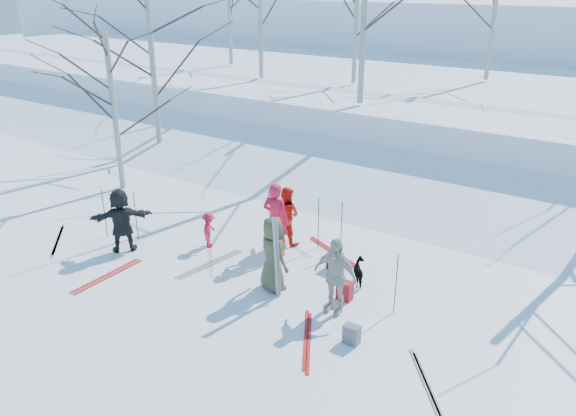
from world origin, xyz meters
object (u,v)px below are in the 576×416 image
Objects in this scene: dog at (360,272)px; skier_red_north at (276,219)px; backpack_grey at (352,334)px; backpack_dark at (335,261)px; backpack_red at (345,290)px; skier_olive_center at (273,254)px; skier_red_seated at (209,230)px; skier_redor_behind at (286,216)px; skier_grey_west at (121,220)px; skier_cream_east at (335,276)px.

skier_red_north is at bearing -44.42° from dog.
backpack_grey is 2.89m from backpack_dark.
dog reaches higher than backpack_dark.
skier_red_north is 4.39× the size of backpack_red.
skier_olive_center is 2.68m from skier_red_seated.
skier_redor_behind is 3.99× the size of backpack_grey.
skier_red_seated is 2.30× the size of backpack_dark.
backpack_grey is (2.36, -0.80, -0.65)m from skier_olive_center.
dog is 0.78m from backpack_red.
skier_olive_center reaches higher than backpack_red.
skier_grey_west reaches higher than backpack_dark.
skier_cream_east is (4.07, -0.82, 0.36)m from skier_red_seated.
skier_redor_behind reaches higher than backpack_red.
skier_red_seated is (-1.47, -1.27, -0.30)m from skier_redor_behind.
skier_red_seated is at bearing 169.47° from skier_cream_east.
skier_red_north reaches higher than skier_redor_behind.
backpack_red is 1.05× the size of backpack_dark.
skier_grey_west is at bearing 177.93° from backpack_grey.
skier_cream_east is 0.80m from backpack_red.
skier_red_north reaches higher than backpack_dark.
skier_olive_center is at bearing 161.26° from backpack_grey.
skier_redor_behind is 0.93× the size of skier_grey_west.
dog is at bearing 161.51° from skier_redor_behind.
skier_olive_center is at bearing -0.04° from dog.
skier_redor_behind is 3.06m from backpack_red.
skier_red_seated is at bearing 13.68° from skier_red_north.
skier_grey_west reaches higher than backpack_grey.
backpack_grey is at bearing -54.12° from backpack_dark.
backpack_dark is at bearing 128.52° from backpack_red.
skier_redor_behind is 1.96m from skier_red_seated.
skier_grey_west is 4.27× the size of backpack_grey.
skier_cream_east reaches higher than skier_red_seated.
skier_red_north is 4.85× the size of backpack_grey.
dog is 1.55× the size of backpack_red.
backpack_red is (2.44, -0.93, -0.71)m from skier_red_north.
skier_cream_east is at bearing -86.05° from backpack_red.
dog is (2.53, -0.79, -0.48)m from skier_redor_behind.
backpack_red is at bearing 141.60° from skier_grey_west.
skier_cream_east is 1.91m from backpack_dark.
dog is at bearing 168.66° from skier_red_north.
skier_redor_behind is at bearing -71.62° from skier_red_seated.
backpack_dark reaches higher than backpack_grey.
skier_red_north reaches higher than skier_red_seated.
skier_red_north reaches higher than skier_grey_west.
skier_redor_behind is 1.89m from backpack_dark.
skier_cream_east is 1.01× the size of skier_grey_west.
backpack_red is (-0.04, 0.52, -0.61)m from skier_cream_east.
skier_grey_west is 3.87× the size of backpack_red.
skier_grey_west reaches higher than skier_redor_behind.
backpack_grey is (3.42, -2.86, -0.57)m from skier_redor_behind.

